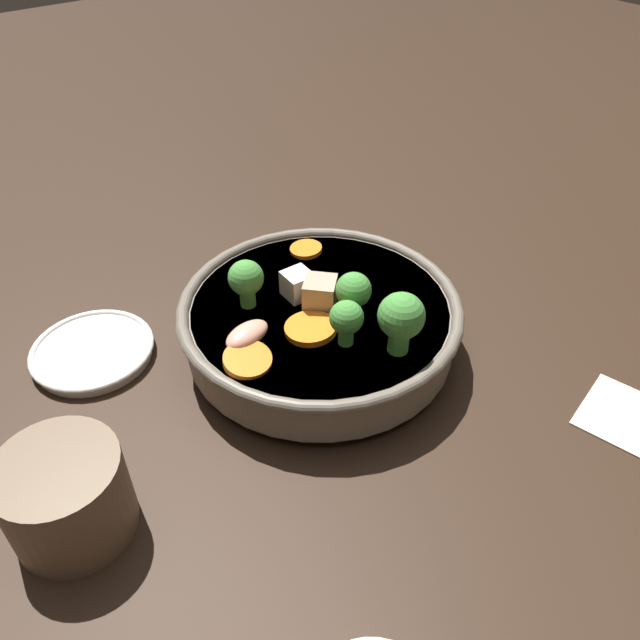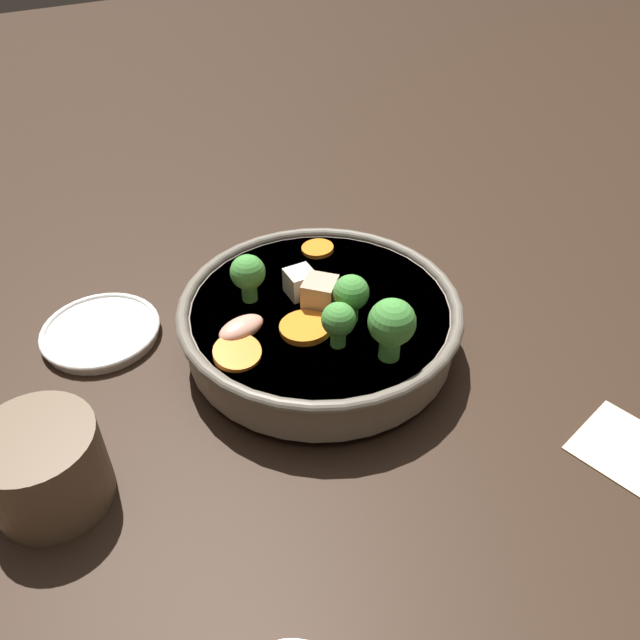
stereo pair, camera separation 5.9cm
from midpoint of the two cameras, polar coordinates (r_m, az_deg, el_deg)
The scene contains 4 objects.
ground_plane at distance 0.62m, azimuth -2.75°, elevation -2.65°, with size 3.00×3.00×0.00m, color black.
stirfry_bowl at distance 0.59m, azimuth -2.85°, elevation -0.01°, with size 0.27×0.27×0.11m.
side_saucer at distance 0.65m, azimuth -22.56°, elevation -2.75°, with size 0.12×0.12×0.01m.
dark_mug at distance 0.51m, azimuth -25.49°, elevation -14.43°, with size 0.11×0.09×0.07m.
Camera 1 is at (-0.36, 0.28, 0.42)m, focal length 35.00 mm.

